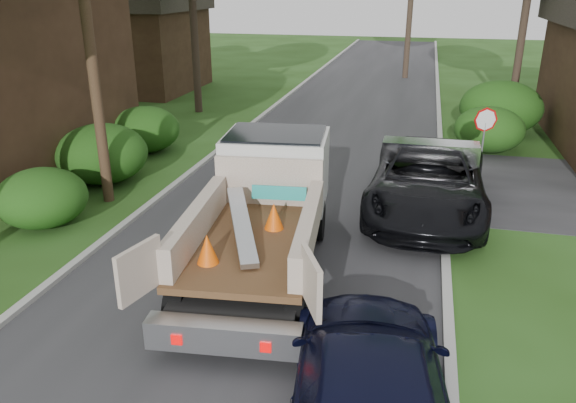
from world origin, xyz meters
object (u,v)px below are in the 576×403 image
(flatbed_truck, at_px, (268,197))
(navy_suv, at_px, (370,391))
(stop_sign, at_px, (484,130))
(black_pickup, at_px, (428,180))
(utility_pole, at_px, (86,17))
(house_left_far, at_px, (132,36))

(flatbed_truck, xyz_separation_m, navy_suv, (2.90, -5.27, -0.62))
(stop_sign, height_order, flatbed_truck, flatbed_truck)
(black_pickup, bearing_deg, utility_pole, -169.77)
(house_left_far, bearing_deg, utility_pole, -64.77)
(black_pickup, distance_m, navy_suv, 8.88)
(house_left_far, bearing_deg, flatbed_truck, -54.92)
(utility_pole, height_order, house_left_far, utility_pole)
(flatbed_truck, relative_size, black_pickup, 1.08)
(stop_sign, height_order, utility_pole, utility_pole)
(stop_sign, height_order, black_pickup, stop_sign)
(stop_sign, distance_m, house_left_far, 22.81)
(flatbed_truck, bearing_deg, house_left_far, 119.42)
(stop_sign, xyz_separation_m, black_pickup, (-1.60, -2.65, -0.85))
(house_left_far, height_order, flatbed_truck, house_left_far)
(stop_sign, distance_m, navy_suv, 11.77)
(stop_sign, relative_size, house_left_far, 0.33)
(flatbed_truck, xyz_separation_m, black_pickup, (3.60, 3.58, -0.50))
(house_left_far, relative_size, black_pickup, 1.14)
(stop_sign, bearing_deg, utility_pole, -159.38)
(stop_sign, xyz_separation_m, navy_suv, (-2.29, -11.50, -0.97))
(stop_sign, distance_m, utility_pole, 11.91)
(stop_sign, bearing_deg, flatbed_truck, -129.87)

